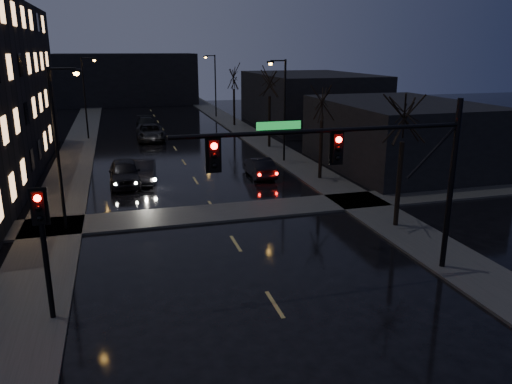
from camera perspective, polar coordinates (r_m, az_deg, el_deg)
sidewalk_left at (r=43.26m, az=-20.03°, el=3.47°), size 3.00×140.00×0.12m
sidewalk_right at (r=45.16m, az=2.01°, el=4.93°), size 3.00×140.00×0.12m
sidewalk_cross at (r=27.61m, az=-4.49°, el=-2.40°), size 40.00×3.00×0.12m
commercial_right_near at (r=39.51m, az=15.88°, el=6.32°), size 10.00×14.00×5.00m
commercial_right_far at (r=59.70m, az=6.12°, el=10.44°), size 12.00×18.00×6.00m
far_block at (r=85.38m, az=-14.64°, el=12.37°), size 22.00×10.00×8.00m
signal_mast at (r=18.86m, az=12.59°, el=3.69°), size 11.11×0.41×7.00m
signal_pole_left at (r=17.40m, az=-23.17°, el=-4.68°), size 0.35×0.41×4.53m
tree_near at (r=25.20m, az=16.70°, el=9.56°), size 3.52×3.52×8.08m
tree_mid_a at (r=34.08m, az=7.64°, el=10.96°), size 3.30×3.30×7.58m
tree_mid_b at (r=45.29m, az=1.58°, el=13.32°), size 3.74×3.74×8.59m
tree_far at (r=58.82m, az=-2.56°, el=13.42°), size 3.43×3.43×7.88m
streetlight_l_near at (r=25.67m, az=-21.43°, el=5.97°), size 1.53×0.28×8.00m
streetlight_l_far at (r=52.44m, az=-18.81°, el=10.86°), size 1.53×0.28×8.00m
streetlight_r_mid at (r=39.48m, az=3.01°, el=10.23°), size 1.53×0.28×8.00m
streetlight_r_far at (r=66.53m, az=-4.86°, el=12.58°), size 1.53×0.28×8.00m
oncoming_car_a at (r=34.39m, az=-14.79°, el=2.19°), size 2.02×4.98×1.69m
oncoming_car_b at (r=34.91m, az=-12.78°, el=2.32°), size 2.04×4.52×1.44m
oncoming_car_c at (r=50.71m, az=-11.96°, el=6.67°), size 2.67×5.72×1.58m
oncoming_car_d at (r=56.81m, az=-12.40°, el=7.59°), size 2.15×5.25×1.52m
lead_car at (r=35.41m, az=0.36°, el=2.88°), size 1.54×4.27×1.40m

